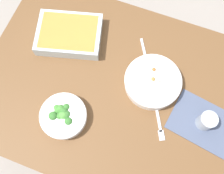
% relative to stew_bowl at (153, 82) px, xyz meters
% --- Properties ---
extents(ground_plane, '(6.00, 6.00, 0.00)m').
position_rel_stew_bowl_xyz_m(ground_plane, '(-0.16, -0.08, -0.77)').
color(ground_plane, '#9E9389').
extents(dining_table, '(1.20, 0.90, 0.74)m').
position_rel_stew_bowl_xyz_m(dining_table, '(-0.16, -0.08, -0.12)').
color(dining_table, brown).
rests_on(dining_table, ground_plane).
extents(placemat, '(0.31, 0.24, 0.00)m').
position_rel_stew_bowl_xyz_m(placemat, '(0.26, -0.09, -0.03)').
color(placemat, '#4C5670').
rests_on(placemat, dining_table).
extents(stew_bowl, '(0.25, 0.25, 0.06)m').
position_rel_stew_bowl_xyz_m(stew_bowl, '(0.00, 0.00, 0.00)').
color(stew_bowl, white).
rests_on(stew_bowl, dining_table).
extents(broccoli_bowl, '(0.20, 0.20, 0.07)m').
position_rel_stew_bowl_xyz_m(broccoli_bowl, '(-0.31, -0.28, -0.00)').
color(broccoli_bowl, white).
rests_on(broccoli_bowl, dining_table).
extents(baking_dish, '(0.35, 0.29, 0.06)m').
position_rel_stew_bowl_xyz_m(baking_dish, '(-0.44, 0.09, 0.00)').
color(baking_dish, silver).
rests_on(baking_dish, dining_table).
extents(drink_cup, '(0.07, 0.07, 0.08)m').
position_rel_stew_bowl_xyz_m(drink_cup, '(0.26, -0.09, 0.01)').
color(drink_cup, '#B2BCC6').
rests_on(drink_cup, dining_table).
extents(spoon_by_stew, '(0.11, 0.16, 0.01)m').
position_rel_stew_bowl_xyz_m(spoon_by_stew, '(-0.06, 0.11, -0.03)').
color(spoon_by_stew, silver).
rests_on(spoon_by_stew, dining_table).
extents(fork_on_table, '(0.10, 0.16, 0.01)m').
position_rel_stew_bowl_xyz_m(fork_on_table, '(0.09, -0.16, -0.03)').
color(fork_on_table, silver).
rests_on(fork_on_table, dining_table).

